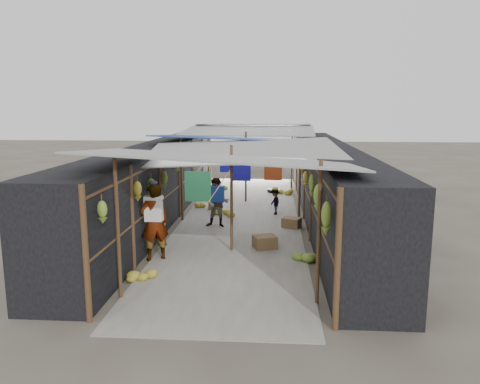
% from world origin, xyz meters
% --- Properties ---
extents(ground, '(80.00, 80.00, 0.00)m').
position_xyz_m(ground, '(0.00, 0.00, 0.00)').
color(ground, '#6B6356').
rests_on(ground, ground).
extents(aisle_slab, '(3.60, 16.00, 0.02)m').
position_xyz_m(aisle_slab, '(0.00, 6.50, 0.01)').
color(aisle_slab, '#9E998E').
rests_on(aisle_slab, ground).
extents(stall_left, '(1.40, 15.00, 2.30)m').
position_xyz_m(stall_left, '(-2.70, 6.50, 1.15)').
color(stall_left, black).
rests_on(stall_left, ground).
extents(stall_right, '(1.40, 15.00, 2.30)m').
position_xyz_m(stall_right, '(2.70, 6.50, 1.15)').
color(stall_right, black).
rests_on(stall_right, ground).
extents(crate_near, '(0.66, 0.60, 0.33)m').
position_xyz_m(crate_near, '(0.81, 3.25, 0.16)').
color(crate_near, olive).
rests_on(crate_near, ground).
extents(crate_mid, '(0.61, 0.56, 0.30)m').
position_xyz_m(crate_mid, '(1.55, 5.33, 0.15)').
color(crate_mid, olive).
rests_on(crate_mid, ground).
extents(crate_back, '(0.47, 0.40, 0.28)m').
position_xyz_m(crate_back, '(-0.99, 7.64, 0.14)').
color(crate_back, olive).
rests_on(crate_back, ground).
extents(black_basin, '(0.53, 0.53, 0.16)m').
position_xyz_m(black_basin, '(1.04, 10.96, 0.08)').
color(black_basin, black).
rests_on(black_basin, ground).
extents(vendor_elderly, '(0.78, 0.69, 1.79)m').
position_xyz_m(vendor_elderly, '(-1.70, 2.20, 0.89)').
color(vendor_elderly, silver).
rests_on(vendor_elderly, ground).
extents(shopper_blue, '(0.78, 0.64, 1.46)m').
position_xyz_m(shopper_blue, '(-0.62, 5.28, 0.73)').
color(shopper_blue, '#1F509B').
rests_on(shopper_blue, ground).
extents(vendor_seated, '(0.49, 0.63, 0.86)m').
position_xyz_m(vendor_seated, '(1.07, 6.95, 0.43)').
color(vendor_seated, '#49443F').
rests_on(vendor_seated, ground).
extents(market_canopy, '(5.62, 15.20, 2.77)m').
position_xyz_m(market_canopy, '(0.03, 6.83, 2.40)').
color(market_canopy, brown).
rests_on(market_canopy, ground).
extents(hanging_bananas, '(3.96, 14.03, 0.83)m').
position_xyz_m(hanging_bananas, '(-0.15, 6.66, 1.67)').
color(hanging_bananas, olive).
rests_on(hanging_bananas, ground).
extents(floor_bananas, '(3.85, 11.04, 0.32)m').
position_xyz_m(floor_bananas, '(-0.26, 7.42, 0.14)').
color(floor_bananas, '#A4952A').
rests_on(floor_bananas, ground).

